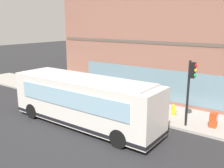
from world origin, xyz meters
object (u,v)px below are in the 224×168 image
Objects in this scene: fire_hydrant at (173,110)px; pedestrian_by_light_pole at (161,95)px; city_bus_nearside at (84,101)px; traffic_light_near_corner at (191,81)px; pedestrian_near_building_entrance at (89,82)px; newspaper_vending_box at (214,120)px.

pedestrian_by_light_pole is (1.13, 1.45, 0.55)m from fire_hydrant.
city_bus_nearside is 6.48m from traffic_light_near_corner.
city_bus_nearside is at bearing 121.75° from traffic_light_near_corner.
traffic_light_near_corner reaches higher than fire_hydrant.
traffic_light_near_corner is 4.16m from pedestrian_by_light_pole.
fire_hydrant is 0.48× the size of pedestrian_near_building_entrance.
pedestrian_by_light_pole is (2.36, 2.88, -1.85)m from traffic_light_near_corner.
pedestrian_near_building_entrance is 0.96× the size of pedestrian_by_light_pole.
newspaper_vending_box is (4.03, -6.68, -0.95)m from city_bus_nearside.
traffic_light_near_corner is at bearing -130.48° from fire_hydrant.
city_bus_nearside reaches higher than fire_hydrant.
pedestrian_near_building_entrance is at bearing 80.59° from newspaper_vending_box.
city_bus_nearside reaches higher than pedestrian_by_light_pole.
city_bus_nearside is 6.23m from pedestrian_by_light_pole.
traffic_light_near_corner reaches higher than pedestrian_by_light_pole.
fire_hydrant is 1.92m from pedestrian_by_light_pole.
fire_hydrant is at bearing 49.52° from traffic_light_near_corner.
pedestrian_near_building_entrance reaches higher than newspaper_vending_box.
pedestrian_near_building_entrance is at bearing 88.19° from pedestrian_by_light_pole.
pedestrian_near_building_entrance is (2.58, 10.08, -1.89)m from traffic_light_near_corner.
traffic_light_near_corner is 3.05m from fire_hydrant.
newspaper_vending_box is at bearing -111.62° from pedestrian_by_light_pole.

